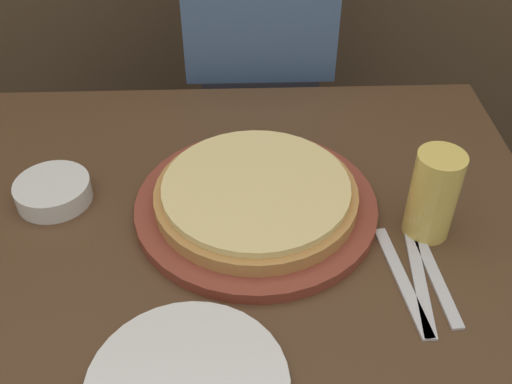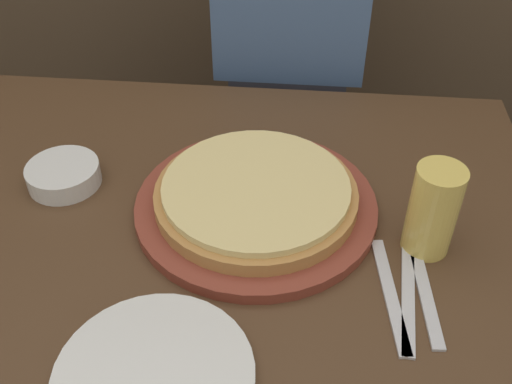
% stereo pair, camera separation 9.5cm
% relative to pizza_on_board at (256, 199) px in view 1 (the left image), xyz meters
% --- Properties ---
extents(dining_table, '(1.10, 0.86, 0.73)m').
position_rel_pizza_on_board_xyz_m(dining_table, '(-0.08, -0.04, -0.39)').
color(dining_table, '#4C331E').
rests_on(dining_table, ground_plane).
extents(pizza_on_board, '(0.39, 0.39, 0.06)m').
position_rel_pizza_on_board_xyz_m(pizza_on_board, '(0.00, 0.00, 0.00)').
color(pizza_on_board, brown).
rests_on(pizza_on_board, dining_table).
extents(beer_glass, '(0.07, 0.07, 0.15)m').
position_rel_pizza_on_board_xyz_m(beer_glass, '(0.26, -0.06, 0.06)').
color(beer_glass, '#E5C65B').
rests_on(beer_glass, dining_table).
extents(side_bowl, '(0.12, 0.12, 0.04)m').
position_rel_pizza_on_board_xyz_m(side_bowl, '(-0.33, 0.04, -0.01)').
color(side_bowl, silver).
rests_on(side_bowl, dining_table).
extents(fork, '(0.04, 0.21, 0.00)m').
position_rel_pizza_on_board_xyz_m(fork, '(0.21, -0.16, -0.02)').
color(fork, silver).
rests_on(fork, dining_table).
extents(dinner_knife, '(0.04, 0.21, 0.00)m').
position_rel_pizza_on_board_xyz_m(dinner_knife, '(0.23, -0.16, -0.02)').
color(dinner_knife, silver).
rests_on(dinner_knife, dining_table).
extents(spoon, '(0.03, 0.18, 0.00)m').
position_rel_pizza_on_board_xyz_m(spoon, '(0.26, -0.16, -0.02)').
color(spoon, silver).
rests_on(spoon, dining_table).
extents(diner_person, '(0.33, 0.20, 1.33)m').
position_rel_pizza_on_board_xyz_m(diner_person, '(0.03, 0.54, -0.09)').
color(diner_person, '#33333D').
rests_on(diner_person, ground_plane).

